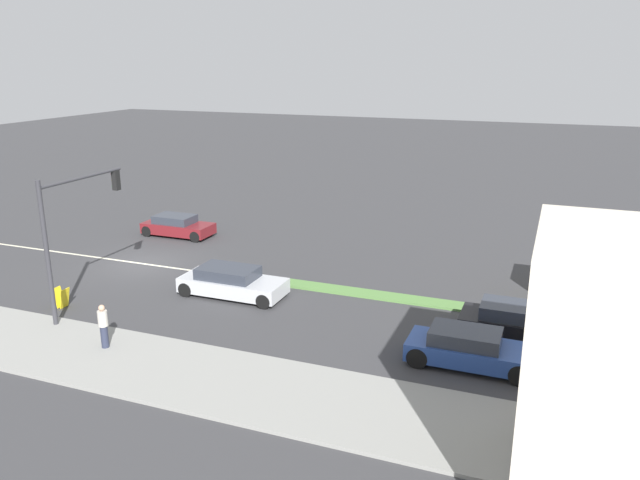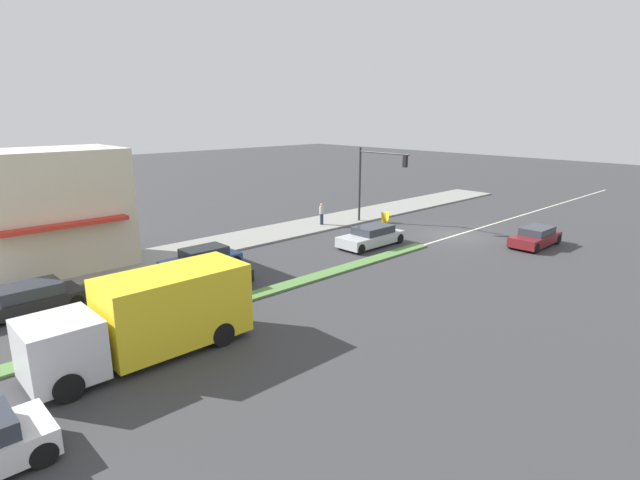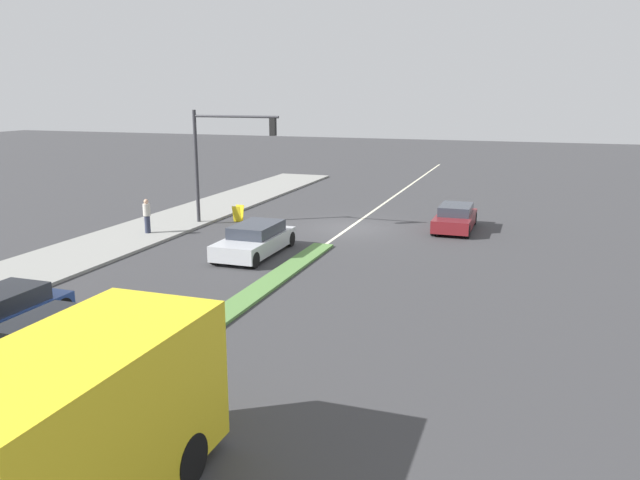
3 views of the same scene
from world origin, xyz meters
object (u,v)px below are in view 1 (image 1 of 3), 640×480
Objects in this scene: traffic_signal_main at (72,220)px; warning_aframe_sign at (62,298)px; sedan_silver at (232,282)px; coupe_blue at (469,349)px; pedestrian at (103,325)px; suv_black at (516,322)px; sedan_maroon at (177,226)px.

traffic_signal_main is 6.69× the size of warning_aframe_sign.
traffic_signal_main is at bearing -50.31° from sedan_silver.
coupe_blue reaches higher than warning_aframe_sign.
pedestrian reaches higher than suv_black.
traffic_signal_main is 4.89m from pedestrian.
sedan_silver is at bearing 165.63° from pedestrian.
sedan_silver reaches higher than sedan_maroon.
suv_black reaches higher than sedan_silver.
suv_black reaches higher than warning_aframe_sign.
suv_black is (-3.92, 16.54, -3.27)m from traffic_signal_main.
warning_aframe_sign is (-0.21, -1.19, -3.47)m from traffic_signal_main.
pedestrian reaches higher than sedan_silver.
traffic_signal_main reaches higher than sedan_silver.
coupe_blue is at bearing 61.07° from sedan_maroon.
coupe_blue is 0.92× the size of sedan_silver.
suv_black is at bearing 90.00° from sedan_silver.
pedestrian is at bearing 52.98° from traffic_signal_main.
coupe_blue reaches higher than sedan_silver.
coupe_blue is at bearing 94.21° from traffic_signal_main.
sedan_maroon is at bearing -165.74° from traffic_signal_main.
pedestrian is at bearing -74.02° from coupe_blue.
warning_aframe_sign is at bearing -99.95° from traffic_signal_main.
coupe_blue is (-3.48, 12.15, -0.33)m from pedestrian.
coupe_blue is at bearing 75.12° from sedan_silver.
warning_aframe_sign is at bearing -57.90° from sedan_silver.
warning_aframe_sign is 6.99m from sedan_silver.
suv_black is 3.07m from coupe_blue.
sedan_maroon is at bearing -171.49° from warning_aframe_sign.
traffic_signal_main reaches higher than pedestrian.
pedestrian is 14.74m from sedan_maroon.
traffic_signal_main is at bearing -127.02° from pedestrian.
coupe_blue reaches higher than sedan_maroon.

